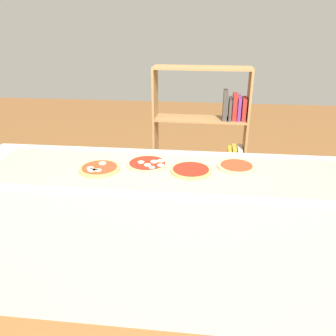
% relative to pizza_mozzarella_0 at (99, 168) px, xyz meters
% --- Properties ---
extents(ground_plane, '(12.00, 12.00, 0.00)m').
position_rel_pizza_mozzarella_0_xyz_m(ground_plane, '(0.42, 0.04, -0.94)').
color(ground_plane, brown).
extents(counter, '(2.56, 0.73, 0.93)m').
position_rel_pizza_mozzarella_0_xyz_m(counter, '(0.42, 0.04, -0.48)').
color(counter, beige).
rests_on(counter, ground_plane).
extents(parchment_paper, '(2.22, 0.55, 0.00)m').
position_rel_pizza_mozzarella_0_xyz_m(parchment_paper, '(0.42, 0.04, -0.01)').
color(parchment_paper, tan).
rests_on(parchment_paper, counter).
extents(pizza_mozzarella_0, '(0.25, 0.25, 0.03)m').
position_rel_pizza_mozzarella_0_xyz_m(pizza_mozzarella_0, '(0.00, 0.00, 0.00)').
color(pizza_mozzarella_0, tan).
rests_on(pizza_mozzarella_0, parchment_paper).
extents(pizza_mozzarella_1, '(0.26, 0.26, 0.02)m').
position_rel_pizza_mozzarella_0_xyz_m(pizza_mozzarella_1, '(0.28, 0.10, -0.00)').
color(pizza_mozzarella_1, '#E5C17F').
rests_on(pizza_mozzarella_1, parchment_paper).
extents(pizza_plain_2, '(0.25, 0.25, 0.02)m').
position_rel_pizza_mozzarella_0_xyz_m(pizza_plain_2, '(0.56, 0.03, -0.00)').
color(pizza_plain_2, tan).
rests_on(pizza_plain_2, parchment_paper).
extents(pizza_plain_3, '(0.24, 0.24, 0.02)m').
position_rel_pizza_mozzarella_0_xyz_m(pizza_plain_3, '(0.84, 0.13, -0.00)').
color(pizza_plain_3, '#E5C17F').
rests_on(pizza_plain_3, parchment_paper).
extents(bookshelf, '(0.87, 0.26, 1.40)m').
position_rel_pizza_mozzarella_0_xyz_m(bookshelf, '(0.70, 1.24, -0.27)').
color(bookshelf, '#A87A47').
rests_on(bookshelf, ground_plane).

